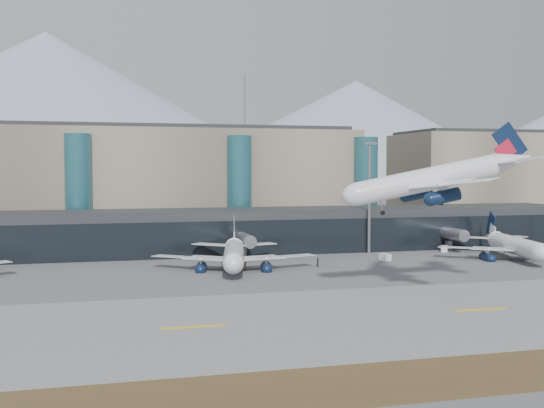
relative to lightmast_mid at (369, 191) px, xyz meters
The scene contains 17 objects.
ground 58.41m from the lightmast_mid, 122.01° to the right, with size 900.00×900.00×0.00m, color #515154.
runway_strip 71.25m from the lightmast_mid, 115.46° to the right, with size 400.00×40.00×0.04m, color slate.
dirt_verge 94.08m from the lightmast_mid, 108.82° to the right, with size 400.00×14.00×0.03m, color #47351E.
runway_markings 71.24m from the lightmast_mid, 115.46° to the right, with size 128.00×1.00×0.02m.
concourse 32.94m from the lightmast_mid, 162.04° to the left, with size 170.00×27.00×10.00m.
terminal_main 69.21m from the lightmast_mid, 142.63° to the left, with size 130.00×30.00×31.00m.
terminal_east 77.40m from the lightmast_mid, 32.87° to the left, with size 70.00×30.00×31.00m.
teal_towers 51.97m from the lightmast_mid, 149.97° to the left, with size 116.40×19.40×46.00m.
mountain_ridge 333.77m from the lightmast_mid, 92.42° to the left, with size 910.00×400.00×110.00m.
lightmast_mid is the anchor object (origin of this frame).
hero_jet 53.08m from the lightmast_mid, 100.60° to the right, with size 31.34×31.22×10.16m.
jet_parked_mid 39.79m from the lightmast_mid, 155.94° to the right, with size 32.88×33.63×10.82m.
jet_parked_right 32.59m from the lightmast_mid, 31.80° to the right, with size 32.75×33.52×10.79m.
veh_b 38.67m from the lightmast_mid, 157.47° to the right, with size 2.52×1.55×1.45m, color gold.
veh_c 28.65m from the lightmast_mid, 132.46° to the right, with size 3.34×1.76×1.85m, color #49494E.
veh_d 22.78m from the lightmast_mid, ahead, with size 2.52×1.35×1.44m, color silver.
veh_g 18.86m from the lightmast_mid, 97.69° to the right, with size 2.48×1.44×1.44m, color silver.
Camera 1 is at (-31.90, -97.74, 19.58)m, focal length 45.00 mm.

